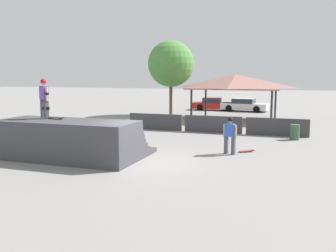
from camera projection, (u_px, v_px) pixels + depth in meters
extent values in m
plane|color=gray|center=(140.00, 162.00, 15.40)|extent=(160.00, 160.00, 0.00)
cube|color=#424247|center=(79.00, 153.00, 16.68)|extent=(5.98, 3.92, 0.21)
cube|color=#424247|center=(73.00, 150.00, 16.27)|extent=(5.98, 3.11, 0.21)
cube|color=#424247|center=(71.00, 146.00, 16.11)|extent=(5.98, 2.82, 0.21)
cube|color=#424247|center=(70.00, 142.00, 15.99)|extent=(5.98, 2.62, 0.21)
cube|color=#424247|center=(69.00, 137.00, 15.89)|extent=(5.98, 2.48, 0.21)
cube|color=#424247|center=(68.00, 133.00, 15.82)|extent=(5.98, 2.37, 0.21)
cube|color=#424247|center=(67.00, 128.00, 15.75)|extent=(5.98, 2.31, 0.21)
cube|color=#424247|center=(67.00, 123.00, 15.71)|extent=(5.98, 2.27, 0.21)
cylinder|color=silver|center=(81.00, 118.00, 16.75)|extent=(5.86, 0.07, 0.07)
cube|color=#4C4C51|center=(46.00, 109.00, 16.20)|extent=(0.21, 0.21, 0.84)
cube|color=black|center=(47.00, 108.00, 16.22)|extent=(0.24, 0.22, 0.12)
cube|color=#4C4C51|center=(43.00, 109.00, 16.47)|extent=(0.21, 0.21, 0.84)
cube|color=black|center=(43.00, 108.00, 16.48)|extent=(0.24, 0.22, 0.12)
cube|color=#6B4CB7|center=(44.00, 93.00, 16.24)|extent=(0.51, 0.42, 0.59)
cylinder|color=beige|center=(47.00, 94.00, 16.04)|extent=(0.15, 0.15, 0.59)
cylinder|color=black|center=(47.00, 94.00, 16.04)|extent=(0.23, 0.23, 0.09)
cylinder|color=beige|center=(41.00, 94.00, 16.45)|extent=(0.15, 0.15, 0.59)
cylinder|color=black|center=(41.00, 93.00, 16.45)|extent=(0.23, 0.23, 0.09)
sphere|color=beige|center=(43.00, 82.00, 16.18)|extent=(0.23, 0.23, 0.23)
sphere|color=#B21919|center=(43.00, 82.00, 16.17)|extent=(0.26, 0.26, 0.26)
cylinder|color=red|center=(61.00, 119.00, 16.14)|extent=(0.05, 0.04, 0.05)
cylinder|color=red|center=(59.00, 119.00, 16.01)|extent=(0.05, 0.04, 0.05)
cylinder|color=red|center=(52.00, 118.00, 16.35)|extent=(0.05, 0.04, 0.05)
cylinder|color=red|center=(50.00, 118.00, 16.22)|extent=(0.05, 0.04, 0.05)
cube|color=black|center=(55.00, 118.00, 16.18)|extent=(0.82, 0.28, 0.02)
cube|color=black|center=(62.00, 118.00, 16.02)|extent=(0.12, 0.21, 0.02)
cube|color=#4C4C51|center=(226.00, 145.00, 17.02)|extent=(0.19, 0.19, 0.82)
cube|color=#4C4C51|center=(233.00, 146.00, 16.81)|extent=(0.19, 0.19, 0.82)
cube|color=blue|center=(230.00, 130.00, 16.82)|extent=(0.49, 0.34, 0.58)
cylinder|color=tan|center=(225.00, 130.00, 16.99)|extent=(0.14, 0.14, 0.58)
cylinder|color=tan|center=(236.00, 132.00, 16.67)|extent=(0.14, 0.14, 0.58)
sphere|color=tan|center=(230.00, 120.00, 16.76)|extent=(0.22, 0.22, 0.22)
sphere|color=black|center=(230.00, 120.00, 16.76)|extent=(0.25, 0.25, 0.25)
cylinder|color=red|center=(250.00, 151.00, 17.54)|extent=(0.06, 0.06, 0.05)
cylinder|color=red|center=(252.00, 152.00, 17.41)|extent=(0.06, 0.06, 0.05)
cylinder|color=red|center=(241.00, 152.00, 17.39)|extent=(0.06, 0.06, 0.05)
cylinder|color=red|center=(242.00, 152.00, 17.26)|extent=(0.06, 0.06, 0.05)
cube|color=#B22323|center=(246.00, 151.00, 17.40)|extent=(0.74, 0.64, 0.02)
cube|color=#B22323|center=(253.00, 150.00, 17.51)|extent=(0.20, 0.22, 0.02)
cube|color=#3D3D42|center=(155.00, 122.00, 24.46)|extent=(3.61, 0.12, 1.05)
cube|color=#3D3D42|center=(213.00, 124.00, 23.21)|extent=(3.61, 0.12, 1.05)
cube|color=#3D3D42|center=(277.00, 127.00, 21.97)|extent=(3.61, 0.12, 1.05)
cylinder|color=#2D2D33|center=(191.00, 106.00, 28.69)|extent=(0.16, 0.16, 2.47)
cylinder|color=#2D2D33|center=(272.00, 108.00, 26.75)|extent=(0.16, 0.16, 2.47)
cylinder|color=#2D2D33|center=(206.00, 102.00, 33.11)|extent=(0.16, 0.16, 2.47)
cylinder|color=#2D2D33|center=(275.00, 103.00, 31.17)|extent=(0.16, 0.16, 2.47)
cube|color=#9E6B60|center=(235.00, 88.00, 29.76)|extent=(7.01, 5.55, 0.10)
pyramid|color=#9E6B60|center=(236.00, 81.00, 29.68)|extent=(6.87, 5.44, 1.06)
cylinder|color=brown|center=(171.00, 98.00, 33.24)|extent=(0.28, 0.28, 3.08)
sphere|color=#4C893D|center=(171.00, 64.00, 32.84)|extent=(4.07, 4.07, 4.07)
cylinder|color=#385B3D|center=(295.00, 132.00, 20.70)|extent=(0.52, 0.52, 0.85)
cube|color=red|center=(213.00, 105.00, 38.26)|extent=(4.25, 2.06, 0.62)
cube|color=#283342|center=(212.00, 100.00, 38.21)|extent=(2.04, 1.56, 0.46)
cube|color=red|center=(212.00, 98.00, 38.18)|extent=(1.95, 1.52, 0.04)
cylinder|color=black|center=(226.00, 107.00, 38.71)|extent=(0.66, 0.27, 0.64)
cylinder|color=black|center=(225.00, 108.00, 37.30)|extent=(0.66, 0.27, 0.64)
cylinder|color=black|center=(202.00, 106.00, 39.26)|extent=(0.66, 0.27, 0.64)
cylinder|color=black|center=(200.00, 107.00, 37.85)|extent=(0.66, 0.27, 0.64)
cube|color=silver|center=(245.00, 106.00, 36.93)|extent=(4.66, 2.23, 0.62)
cube|color=#283342|center=(244.00, 101.00, 36.91)|extent=(2.24, 1.67, 0.46)
cube|color=silver|center=(244.00, 99.00, 36.88)|extent=(2.14, 1.63, 0.04)
cylinder|color=black|center=(260.00, 108.00, 37.05)|extent=(0.66, 0.27, 0.64)
cylinder|color=black|center=(257.00, 109.00, 35.67)|extent=(0.66, 0.27, 0.64)
cylinder|color=black|center=(233.00, 107.00, 38.24)|extent=(0.66, 0.27, 0.64)
cylinder|color=black|center=(229.00, 108.00, 36.86)|extent=(0.66, 0.27, 0.64)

